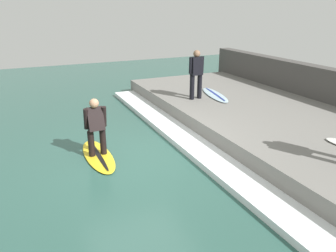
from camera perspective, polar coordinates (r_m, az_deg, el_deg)
The scene contains 7 objects.
ground_plane at distance 7.64m, azimuth -5.34°, elevation -5.78°, with size 28.00×28.00×0.00m, color #2D564C.
concrete_ledge at distance 9.55m, azimuth 18.24°, elevation 0.32°, with size 4.40×12.05×0.51m, color slate.
wave_foam_crest at distance 8.16m, azimuth 4.50°, elevation -3.43°, with size 0.77×11.45×0.14m, color white.
surfboard_riding at distance 7.88m, azimuth -12.05°, elevation -5.06°, with size 0.61×2.00×0.07m.
surfer_riding at distance 7.59m, azimuth -12.48°, elevation 0.28°, with size 0.51×0.39×1.35m.
surfer_waiting_far at distance 10.48m, azimuth 4.94°, elevation 9.36°, with size 0.53×0.27×1.55m.
surfboard_waiting_far at distance 11.12m, azimuth 8.15°, elevation 5.42°, with size 0.89×2.05×0.07m.
Camera 1 is at (-2.21, -6.51, 3.33)m, focal length 35.00 mm.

